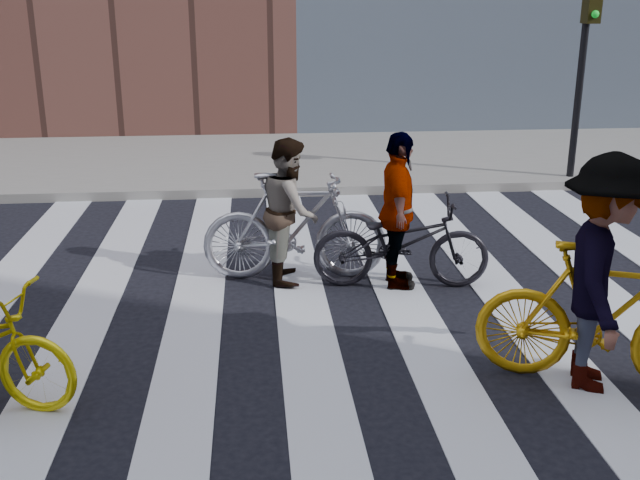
{
  "coord_description": "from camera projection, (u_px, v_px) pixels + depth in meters",
  "views": [
    {
      "loc": [
        -1.03,
        -6.69,
        3.1
      ],
      "look_at": [
        -0.38,
        0.3,
        0.8
      ],
      "focal_mm": 42.0,
      "sensor_mm": 36.0,
      "label": 1
    }
  ],
  "objects": [
    {
      "name": "rider_mid",
      "position": [
        290.0,
        210.0,
        8.36
      ],
      "size": [
        0.65,
        0.82,
        1.63
      ],
      "primitive_type": "imported",
      "rotation": [
        0.0,
        0.0,
        1.52
      ],
      "color": "slate",
      "rests_on": "ground"
    },
    {
      "name": "sidewalk_far",
      "position": [
        305.0,
        160.0,
        14.46
      ],
      "size": [
        100.0,
        5.0,
        0.15
      ],
      "primitive_type": "cube",
      "color": "gray",
      "rests_on": "ground"
    },
    {
      "name": "rider_rear",
      "position": [
        398.0,
        211.0,
        8.11
      ],
      "size": [
        0.53,
        1.06,
        1.74
      ],
      "primitive_type": "imported",
      "rotation": [
        0.0,
        0.0,
        1.46
      ],
      "color": "slate",
      "rests_on": "ground"
    },
    {
      "name": "ground",
      "position": [
        361.0,
        325.0,
        7.38
      ],
      "size": [
        100.0,
        100.0,
        0.0
      ],
      "primitive_type": "plane",
      "color": "black",
      "rests_on": "ground"
    },
    {
      "name": "bike_silver_mid",
      "position": [
        295.0,
        227.0,
        8.42
      ],
      "size": [
        2.1,
        0.68,
        1.25
      ],
      "primitive_type": "imported",
      "rotation": [
        0.0,
        0.0,
        1.52
      ],
      "color": "#BABAC5",
      "rests_on": "ground"
    },
    {
      "name": "zebra_crosswalk",
      "position": [
        361.0,
        325.0,
        7.38
      ],
      "size": [
        8.25,
        10.0,
        0.01
      ],
      "color": "silver",
      "rests_on": "ground"
    },
    {
      "name": "rider_right",
      "position": [
        603.0,
        274.0,
        5.97
      ],
      "size": [
        1.13,
        1.44,
        1.96
      ],
      "primitive_type": "imported",
      "rotation": [
        0.0,
        0.0,
        1.21
      ],
      "color": "slate",
      "rests_on": "ground"
    },
    {
      "name": "bike_yellow_right",
      "position": [
        604.0,
        316.0,
        6.09
      ],
      "size": [
        2.11,
        1.26,
        1.22
      ],
      "primitive_type": "imported",
      "rotation": [
        0.0,
        0.0,
        1.21
      ],
      "color": "orange",
      "rests_on": "ground"
    },
    {
      "name": "traffic_signal",
      "position": [
        585.0,
        49.0,
        12.1
      ],
      "size": [
        0.22,
        0.42,
        3.33
      ],
      "color": "black",
      "rests_on": "ground"
    },
    {
      "name": "bike_dark_rear",
      "position": [
        401.0,
        243.0,
        8.23
      ],
      "size": [
        2.0,
        0.88,
        1.02
      ],
      "primitive_type": "imported",
      "rotation": [
        0.0,
        0.0,
        1.46
      ],
      "color": "black",
      "rests_on": "ground"
    }
  ]
}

